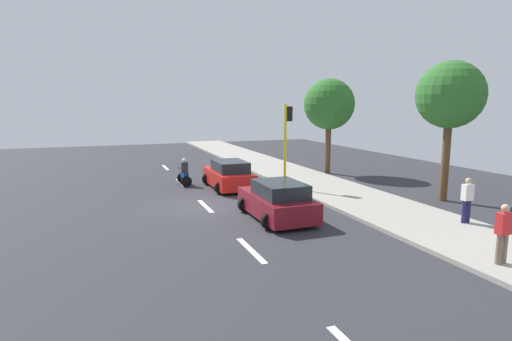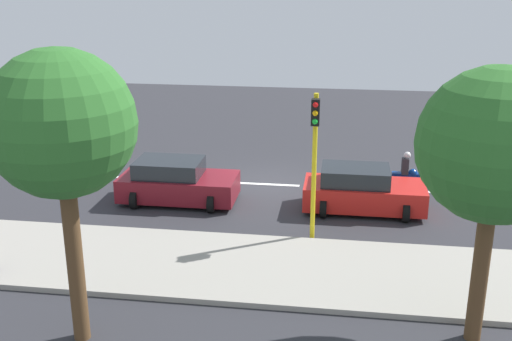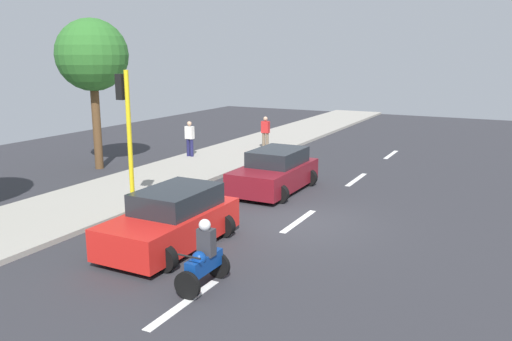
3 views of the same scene
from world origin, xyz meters
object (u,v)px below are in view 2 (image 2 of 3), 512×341
object	(u,v)px
car_maroon	(177,182)
traffic_light_corner	(315,148)
car_red	(362,190)
motorcycle	(408,175)
street_tree_south	(496,147)
street_tree_north	(61,126)

from	to	relation	value
car_maroon	traffic_light_corner	xyz separation A→B (m)	(2.64, 4.90, 2.22)
car_red	motorcycle	distance (m)	2.69
traffic_light_corner	car_red	bearing A→B (deg)	150.68
car_red	street_tree_south	world-z (taller)	street_tree_south
street_tree_south	traffic_light_corner	bearing A→B (deg)	-140.76
car_maroon	street_tree_south	xyz separation A→B (m)	(7.34, 8.74, 3.74)
motorcycle	street_tree_south	distance (m)	10.25
street_tree_north	car_maroon	bearing A→B (deg)	-179.25
traffic_light_corner	street_tree_south	size ratio (longest dim) A/B	0.74
street_tree_north	traffic_light_corner	bearing A→B (deg)	140.96
traffic_light_corner	street_tree_south	bearing A→B (deg)	39.24
car_maroon	traffic_light_corner	bearing A→B (deg)	61.65
car_red	car_maroon	bearing A→B (deg)	-89.43
car_red	car_maroon	size ratio (longest dim) A/B	1.00
motorcycle	traffic_light_corner	bearing A→B (deg)	-33.86
car_red	traffic_light_corner	size ratio (longest dim) A/B	0.90
car_red	street_tree_south	xyz separation A→B (m)	(7.41, 2.32, 3.74)
car_red	street_tree_north	world-z (taller)	street_tree_north
car_maroon	street_tree_north	size ratio (longest dim) A/B	0.63
car_red	motorcycle	size ratio (longest dim) A/B	2.64
motorcycle	street_tree_south	size ratio (longest dim) A/B	0.25
traffic_light_corner	car_maroon	bearing A→B (deg)	-118.35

